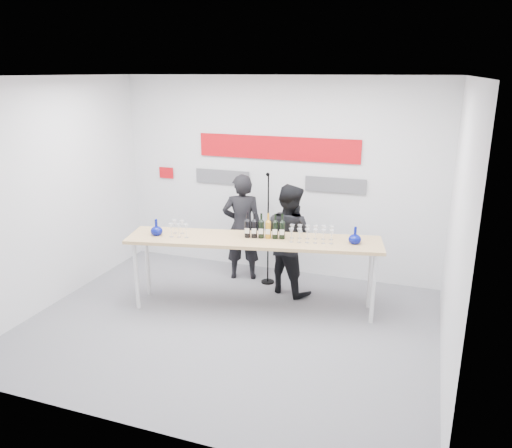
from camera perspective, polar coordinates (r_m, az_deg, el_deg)
name	(u,v)px	position (r m, az deg, el deg)	size (l,w,h in m)	color
ground	(229,326)	(6.38, -3.13, -11.52)	(5.00, 5.00, 0.00)	slate
back_wall	(277,177)	(7.64, 2.45, 5.36)	(5.00, 0.04, 3.00)	silver
signage	(273,157)	(7.58, 2.00, 7.62)	(3.38, 0.02, 0.79)	#BE0810
tasting_table	(253,244)	(6.45, -0.30, -2.29)	(3.34, 1.32, 0.98)	#D7B473
wine_bottles	(265,226)	(6.40, 1.00, -0.21)	(0.53, 0.18, 0.33)	black
decanter_left	(156,227)	(6.67, -11.32, -0.35)	(0.16, 0.16, 0.21)	#060E77
decanter_right	(355,235)	(6.34, 11.25, -1.26)	(0.16, 0.16, 0.21)	#060E77
glasses_left	(179,229)	(6.59, -8.84, -0.57)	(0.29, 0.24, 0.18)	silver
glasses_right	(311,234)	(6.35, 6.36, -1.15)	(0.59, 0.32, 0.18)	silver
presenter_left	(242,227)	(7.47, -1.59, -0.36)	(0.59, 0.39, 1.62)	black
presenter_right	(289,239)	(7.02, 3.76, -1.74)	(0.77, 0.60, 1.58)	black
mic_stand	(268,250)	(7.38, 1.36, -3.03)	(0.20, 0.20, 1.69)	black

